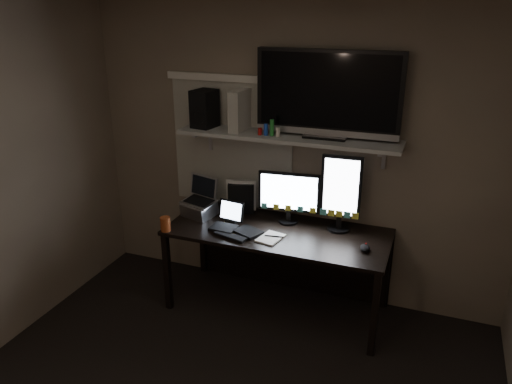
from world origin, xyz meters
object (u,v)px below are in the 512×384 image
at_px(tablet, 232,212).
at_px(monitor_portrait, 341,193).
at_px(cup, 165,224).
at_px(speaker, 205,109).
at_px(mouse, 365,248).
at_px(desk, 282,243).
at_px(laptop, 199,198).
at_px(monitor_landscape, 289,198).
at_px(tv, 328,94).
at_px(keyboard, 236,230).
at_px(game_console, 240,110).

bearing_deg(tablet, monitor_portrait, 19.64).
xyz_separation_m(cup, speaker, (0.12, 0.54, 0.85)).
distance_m(monitor_portrait, mouse, 0.49).
distance_m(desk, laptop, 0.81).
relative_size(monitor_landscape, speaker, 1.64).
distance_m(desk, tv, 1.30).
relative_size(monitor_landscape, cup, 4.33).
distance_m(keyboard, speaker, 1.05).
height_order(tablet, laptop, laptop).
relative_size(game_console, speaker, 1.06).
distance_m(keyboard, mouse, 1.03).
relative_size(monitor_portrait, mouse, 5.63).
bearing_deg(monitor_landscape, monitor_portrait, -5.32).
bearing_deg(monitor_portrait, desk, -174.16).
bearing_deg(monitor_portrait, speaker, 176.30).
bearing_deg(keyboard, speaker, 153.91).
xyz_separation_m(game_console, speaker, (-0.32, -0.01, -0.01)).
bearing_deg(speaker, monitor_landscape, 7.25).
height_order(mouse, cup, cup).
height_order(monitor_landscape, game_console, game_console).
xyz_separation_m(monitor_landscape, monitor_portrait, (0.43, 0.01, 0.10)).
relative_size(keyboard, mouse, 3.78).
bearing_deg(mouse, desk, 154.32).
xyz_separation_m(tv, game_console, (-0.71, -0.03, -0.17)).
distance_m(tablet, game_console, 0.84).
bearing_deg(desk, tablet, -164.80).
xyz_separation_m(desk, speaker, (-0.73, 0.09, 1.08)).
bearing_deg(mouse, cup, 179.45).
xyz_separation_m(monitor_portrait, mouse, (0.26, -0.29, -0.30)).
relative_size(monitor_portrait, speaker, 2.06).
bearing_deg(monitor_portrait, mouse, -50.25).
bearing_deg(mouse, laptop, 165.78).
height_order(desk, tablet, tablet).
xyz_separation_m(monitor_landscape, mouse, (0.69, -0.28, -0.20)).
height_order(laptop, game_console, game_console).
bearing_deg(tv, cup, -154.64).
distance_m(monitor_landscape, laptop, 0.78).
distance_m(game_console, speaker, 0.32).
height_order(monitor_portrait, mouse, monitor_portrait).
bearing_deg(tablet, monitor_landscape, 29.39).
relative_size(mouse, game_console, 0.35).
height_order(keyboard, mouse, mouse).
height_order(desk, cup, cup).
height_order(desk, keyboard, keyboard).
bearing_deg(desk, mouse, -16.80).
bearing_deg(tablet, game_console, 98.63).
relative_size(mouse, speaker, 0.37).
xyz_separation_m(laptop, cup, (-0.12, -0.37, -0.10)).
distance_m(desk, cup, 0.99).
relative_size(cup, speaker, 0.38).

